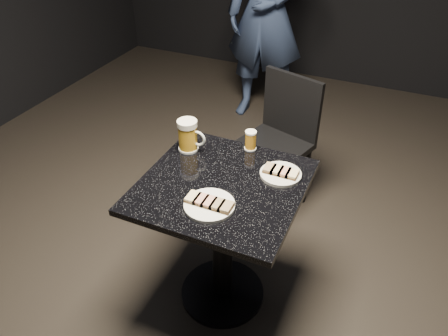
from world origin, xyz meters
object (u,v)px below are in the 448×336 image
at_px(patron, 267,14).
at_px(table, 222,224).
at_px(chair, 279,136).
at_px(plate_small, 281,174).
at_px(beer_mug, 188,135).
at_px(plate_large, 209,205).
at_px(beer_tumbler, 251,140).

bearing_deg(patron, table, -75.55).
height_order(patron, chair, patron).
xyz_separation_m(plate_small, beer_mug, (-0.48, 0.02, 0.07)).
height_order(patron, beer_mug, patron).
bearing_deg(table, beer_mug, 144.86).
bearing_deg(plate_large, beer_mug, 128.64).
relative_size(patron, beer_mug, 11.37).
relative_size(plate_large, chair, 0.24).
bearing_deg(beer_mug, plate_small, -2.66).
distance_m(patron, beer_mug, 1.81).
height_order(patron, table, patron).
distance_m(plate_small, patron, 1.96).
relative_size(plate_small, beer_tumbler, 1.91).
bearing_deg(chair, beer_mug, -109.81).
distance_m(plate_large, beer_tumbler, 0.47).
xyz_separation_m(table, beer_tumbler, (0.01, 0.31, 0.29)).
height_order(table, beer_mug, beer_mug).
height_order(beer_mug, chair, beer_mug).
distance_m(patron, chair, 1.27).
bearing_deg(plate_small, beer_mug, 177.34).
relative_size(plate_large, beer_mug, 1.34).
relative_size(table, chair, 0.86).
bearing_deg(beer_tumbler, patron, 107.12).
xyz_separation_m(table, chair, (-0.01, 0.88, -0.01)).
xyz_separation_m(plate_large, beer_mug, (-0.28, 0.35, 0.07)).
xyz_separation_m(plate_large, chair, (-0.03, 1.04, -0.26)).
xyz_separation_m(patron, beer_tumbler, (0.51, -1.67, -0.10)).
bearing_deg(patron, chair, -65.69).
height_order(beer_tumbler, chair, chair).
height_order(plate_large, chair, chair).
relative_size(patron, beer_tumbler, 18.33).
height_order(plate_large, table, plate_large).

